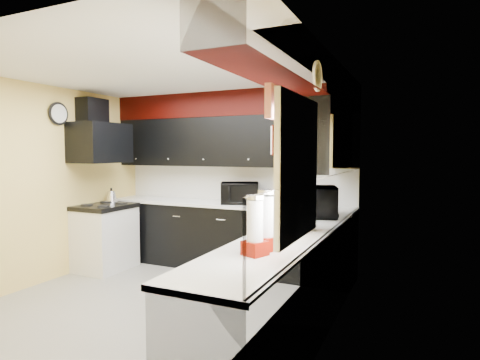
# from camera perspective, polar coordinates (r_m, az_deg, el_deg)

# --- Properties ---
(ground) EXTENTS (3.60, 3.60, 0.00)m
(ground) POSITION_cam_1_polar(r_m,az_deg,el_deg) (4.65, -11.03, -16.93)
(ground) COLOR gray
(ground) RESTS_ON ground
(wall_back) EXTENTS (3.60, 0.06, 2.50)m
(wall_back) POSITION_cam_1_polar(r_m,az_deg,el_deg) (5.91, -0.94, 0.07)
(wall_back) COLOR #E0C666
(wall_back) RESTS_ON ground
(wall_right) EXTENTS (0.06, 3.60, 2.50)m
(wall_right) POSITION_cam_1_polar(r_m,az_deg,el_deg) (3.61, 12.53, -2.52)
(wall_right) COLOR #E0C666
(wall_right) RESTS_ON ground
(wall_left) EXTENTS (0.06, 3.60, 2.50)m
(wall_left) POSITION_cam_1_polar(r_m,az_deg,el_deg) (5.61, -26.29, -0.55)
(wall_left) COLOR #E0C666
(wall_left) RESTS_ON ground
(ceiling) EXTENTS (3.60, 3.60, 0.06)m
(ceiling) POSITION_cam_1_polar(r_m,az_deg,el_deg) (4.43, -11.48, 14.94)
(ceiling) COLOR white
(ceiling) RESTS_ON wall_back
(cab_back) EXTENTS (3.60, 0.60, 0.90)m
(cab_back) POSITION_cam_1_polar(r_m,az_deg,el_deg) (5.75, -2.24, -8.09)
(cab_back) COLOR black
(cab_back) RESTS_ON ground
(cab_right) EXTENTS (0.60, 3.00, 0.90)m
(cab_right) POSITION_cam_1_polar(r_m,az_deg,el_deg) (3.59, 6.41, -15.63)
(cab_right) COLOR black
(cab_right) RESTS_ON ground
(counter_back) EXTENTS (3.62, 0.64, 0.04)m
(counter_back) POSITION_cam_1_polar(r_m,az_deg,el_deg) (5.67, -2.25, -3.44)
(counter_back) COLOR white
(counter_back) RESTS_ON cab_back
(counter_right) EXTENTS (0.64, 3.02, 0.04)m
(counter_right) POSITION_cam_1_polar(r_m,az_deg,el_deg) (3.46, 6.47, -8.28)
(counter_right) COLOR white
(counter_right) RESTS_ON cab_right
(splash_back) EXTENTS (3.60, 0.02, 0.50)m
(splash_back) POSITION_cam_1_polar(r_m,az_deg,el_deg) (5.90, -0.98, -0.51)
(splash_back) COLOR white
(splash_back) RESTS_ON counter_back
(splash_right) EXTENTS (0.02, 3.60, 0.50)m
(splash_right) POSITION_cam_1_polar(r_m,az_deg,el_deg) (3.62, 12.37, -3.46)
(splash_right) COLOR white
(splash_right) RESTS_ON counter_right
(upper_back) EXTENTS (2.60, 0.35, 0.70)m
(upper_back) POSITION_cam_1_polar(r_m,az_deg,el_deg) (5.98, -6.02, 5.37)
(upper_back) COLOR black
(upper_back) RESTS_ON wall_back
(upper_right) EXTENTS (0.35, 1.80, 0.70)m
(upper_right) POSITION_cam_1_polar(r_m,az_deg,el_deg) (4.51, 12.90, 5.75)
(upper_right) COLOR black
(upper_right) RESTS_ON wall_right
(soffit_back) EXTENTS (3.60, 0.36, 0.35)m
(soffit_back) POSITION_cam_1_polar(r_m,az_deg,el_deg) (5.77, -1.74, 10.67)
(soffit_back) COLOR black
(soffit_back) RESTS_ON wall_back
(soffit_right) EXTENTS (0.36, 3.24, 0.35)m
(soffit_right) POSITION_cam_1_polar(r_m,az_deg,el_deg) (3.53, 9.21, 14.91)
(soffit_right) COLOR black
(soffit_right) RESTS_ON wall_right
(stove) EXTENTS (0.60, 0.75, 0.86)m
(stove) POSITION_cam_1_polar(r_m,az_deg,el_deg) (6.01, -18.60, -7.97)
(stove) COLOR white
(stove) RESTS_ON ground
(cooktop) EXTENTS (0.62, 0.77, 0.06)m
(cooktop) POSITION_cam_1_polar(r_m,az_deg,el_deg) (5.93, -18.70, -3.62)
(cooktop) COLOR black
(cooktop) RESTS_ON stove
(hood) EXTENTS (0.50, 0.78, 0.55)m
(hood) POSITION_cam_1_polar(r_m,az_deg,el_deg) (5.92, -19.25, 4.99)
(hood) COLOR black
(hood) RESTS_ON wall_left
(hood_duct) EXTENTS (0.24, 0.40, 0.40)m
(hood_duct) POSITION_cam_1_polar(r_m,az_deg,el_deg) (6.03, -20.24, 8.94)
(hood_duct) COLOR black
(hood_duct) RESTS_ON wall_left
(window) EXTENTS (0.03, 0.86, 0.96)m
(window) POSITION_cam_1_polar(r_m,az_deg,el_deg) (2.73, 8.30, 1.76)
(window) COLOR white
(window) RESTS_ON wall_right
(valance) EXTENTS (0.04, 0.88, 0.20)m
(valance) POSITION_cam_1_polar(r_m,az_deg,el_deg) (2.76, 7.27, 10.12)
(valance) COLOR red
(valance) RESTS_ON wall_right
(pan_top) EXTENTS (0.03, 0.22, 0.40)m
(pan_top) POSITION_cam_1_polar(r_m,az_deg,el_deg) (5.36, 5.87, 7.67)
(pan_top) COLOR black
(pan_top) RESTS_ON upper_back
(pan_mid) EXTENTS (0.03, 0.28, 0.46)m
(pan_mid) POSITION_cam_1_polar(r_m,az_deg,el_deg) (5.23, 5.38, 5.03)
(pan_mid) COLOR black
(pan_mid) RESTS_ON upper_back
(pan_low) EXTENTS (0.03, 0.24, 0.42)m
(pan_low) POSITION_cam_1_polar(r_m,az_deg,el_deg) (5.47, 6.29, 4.66)
(pan_low) COLOR black
(pan_low) RESTS_ON upper_back
(cut_board) EXTENTS (0.03, 0.26, 0.35)m
(cut_board) POSITION_cam_1_polar(r_m,az_deg,el_deg) (5.11, 5.05, 5.61)
(cut_board) COLOR white
(cut_board) RESTS_ON upper_back
(baskets) EXTENTS (0.27, 0.27, 0.50)m
(baskets) POSITION_cam_1_polar(r_m,az_deg,el_deg) (3.74, 8.48, -3.33)
(baskets) COLOR brown
(baskets) RESTS_ON upper_right
(clock) EXTENTS (0.03, 0.30, 0.30)m
(clock) POSITION_cam_1_polar(r_m,az_deg,el_deg) (5.75, -24.43, 8.58)
(clock) COLOR black
(clock) RESTS_ON wall_left
(deco_plate) EXTENTS (0.03, 0.24, 0.24)m
(deco_plate) POSITION_cam_1_polar(r_m,az_deg,el_deg) (3.31, 10.95, 14.29)
(deco_plate) COLOR white
(deco_plate) RESTS_ON wall_right
(toaster_oven) EXTENTS (0.63, 0.59, 0.29)m
(toaster_oven) POSITION_cam_1_polar(r_m,az_deg,el_deg) (5.56, -0.05, -1.85)
(toaster_oven) COLOR black
(toaster_oven) RESTS_ON counter_back
(microwave) EXTENTS (0.56, 0.69, 0.33)m
(microwave) POSITION_cam_1_polar(r_m,az_deg,el_deg) (4.55, 11.09, -3.03)
(microwave) COLOR black
(microwave) RESTS_ON counter_right
(utensil_crock) EXTENTS (0.15, 0.15, 0.15)m
(utensil_crock) POSITION_cam_1_polar(r_m,az_deg,el_deg) (5.28, 8.57, -3.00)
(utensil_crock) COLOR silver
(utensil_crock) RESTS_ON counter_back
(knife_block) EXTENTS (0.10, 0.15, 0.23)m
(knife_block) POSITION_cam_1_polar(r_m,az_deg,el_deg) (5.29, 8.62, -2.56)
(knife_block) COLOR black
(knife_block) RESTS_ON counter_back
(kettle) EXTENTS (0.22, 0.22, 0.16)m
(kettle) POSITION_cam_1_polar(r_m,az_deg,el_deg) (6.23, -17.82, -2.22)
(kettle) COLOR silver
(kettle) RESTS_ON cooktop
(dispenser_a) EXTENTS (0.21, 0.21, 0.42)m
(dispenser_a) POSITION_cam_1_polar(r_m,az_deg,el_deg) (2.94, 3.83, -5.86)
(dispenser_a) COLOR #5F1002
(dispenser_a) RESTS_ON counter_right
(dispenser_b) EXTENTS (0.19, 0.19, 0.40)m
(dispenser_b) POSITION_cam_1_polar(r_m,az_deg,el_deg) (2.78, 2.15, -6.70)
(dispenser_b) COLOR maroon
(dispenser_b) RESTS_ON counter_right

